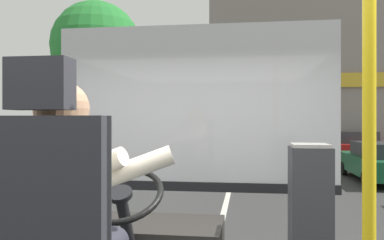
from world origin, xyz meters
The scene contains 10 objects.
ground centered at (0.00, 8.80, -0.02)m, with size 18.00×44.00×0.06m.
bus_driver centered at (-0.25, -0.36, 1.55)m, with size 0.79×0.55×0.80m.
handrail_pole centered at (0.87, -0.47, 1.94)m, with size 0.04×0.04×2.30m.
fare_box centered at (0.85, 0.68, 1.27)m, with size 0.25×0.26×0.95m.
windshield_panel centered at (0.00, 1.62, 1.84)m, with size 2.50×0.08×1.48m.
street_tree centered at (-4.16, 9.83, 4.15)m, with size 2.76×2.76×5.55m.
shop_building centered at (4.77, 18.30, 4.32)m, with size 11.91×5.54×8.63m.
parked_car_green centered at (4.57, 10.83, 0.62)m, with size 1.80×3.94×1.20m.
parked_car_red centered at (5.03, 16.08, 0.72)m, with size 1.86×3.94×1.39m.
parked_car_black centered at (4.78, 20.65, 0.74)m, with size 1.85×3.87×1.45m.
Camera 1 is at (0.46, -1.85, 1.90)m, focal length 36.87 mm.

